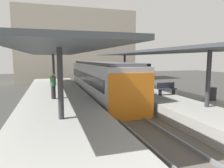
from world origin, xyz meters
TOP-DOWN VIEW (x-y plane):
  - ground_plane at (0.00, 0.00)m, footprint 80.00×80.00m
  - platform_left at (-3.80, 0.00)m, footprint 4.40×28.00m
  - platform_right at (3.80, 0.00)m, footprint 4.40×28.00m
  - track_ballast at (0.00, 0.00)m, footprint 3.20×28.00m
  - rail_near_side at (-0.72, 0.00)m, footprint 0.08×28.00m
  - rail_far_side at (0.72, 0.00)m, footprint 0.08×28.00m
  - commuter_train at (0.00, 4.23)m, footprint 2.78×15.68m
  - canopy_left at (-3.80, 1.40)m, footprint 4.18×21.00m
  - canopy_right at (3.80, 1.40)m, footprint 4.18×21.00m
  - platform_bench at (3.77, -0.95)m, footprint 1.40×0.41m
  - platform_sign at (2.52, -0.02)m, footprint 0.90×0.08m
  - litter_bin at (5.43, -3.54)m, footprint 0.44×0.44m
  - passenger_near_bench at (-4.02, -0.16)m, footprint 0.36×0.36m
  - passenger_mid_platform at (2.32, 4.00)m, footprint 0.36×0.36m
  - passenger_far_end at (3.18, 2.84)m, footprint 0.36×0.36m
  - station_building_backdrop at (0.11, 20.00)m, footprint 18.00×6.00m

SIDE VIEW (x-z plane):
  - ground_plane at x=0.00m, z-range 0.00..0.00m
  - track_ballast at x=0.00m, z-range 0.00..0.20m
  - rail_near_side at x=-0.72m, z-range 0.20..0.34m
  - rail_far_side at x=0.72m, z-range 0.20..0.34m
  - platform_left at x=-3.80m, z-range 0.00..1.00m
  - platform_right at x=3.80m, z-range 0.00..1.00m
  - litter_bin at x=5.43m, z-range 1.00..1.80m
  - platform_bench at x=3.77m, z-range 1.03..1.89m
  - commuter_train at x=0.00m, z-range 0.18..3.28m
  - passenger_far_end at x=3.18m, z-range 1.03..2.64m
  - passenger_mid_platform at x=2.32m, z-range 1.03..2.67m
  - passenger_near_bench at x=-4.02m, z-range 1.03..2.68m
  - platform_sign at x=2.52m, z-range 1.52..3.73m
  - canopy_right at x=3.80m, z-range 2.46..5.62m
  - canopy_left at x=-3.80m, z-range 2.47..5.65m
  - station_building_backdrop at x=0.11m, z-range 0.00..11.00m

